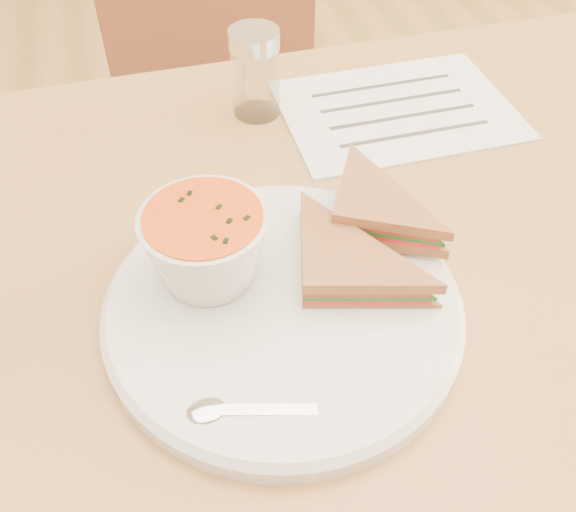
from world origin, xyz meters
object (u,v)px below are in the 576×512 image
object	(u,v)px
dining_table	(335,426)
chair_far	(222,151)
plate	(283,309)
condiment_shaker	(255,73)
soup_bowl	(207,250)

from	to	relation	value
dining_table	chair_far	world-z (taller)	chair_far
chair_far	plate	distance (m)	0.71
dining_table	condiment_shaker	distance (m)	0.48
chair_far	condiment_shaker	xyz separation A→B (m)	(-0.00, -0.34, 0.35)
condiment_shaker	chair_far	bearing A→B (deg)	89.67
plate	condiment_shaker	xyz separation A→B (m)	(0.05, 0.30, 0.04)
chair_far	soup_bowl	xyz separation A→B (m)	(-0.11, -0.60, 0.35)
dining_table	soup_bowl	xyz separation A→B (m)	(-0.15, -0.04, 0.43)
dining_table	chair_far	bearing A→B (deg)	94.20
condiment_shaker	plate	bearing A→B (deg)	-99.44
dining_table	chair_far	xyz separation A→B (m)	(-0.04, 0.56, 0.07)
chair_far	soup_bowl	distance (m)	0.70
dining_table	soup_bowl	size ratio (longest dim) A/B	9.47
dining_table	soup_bowl	world-z (taller)	soup_bowl
plate	dining_table	bearing A→B (deg)	40.02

